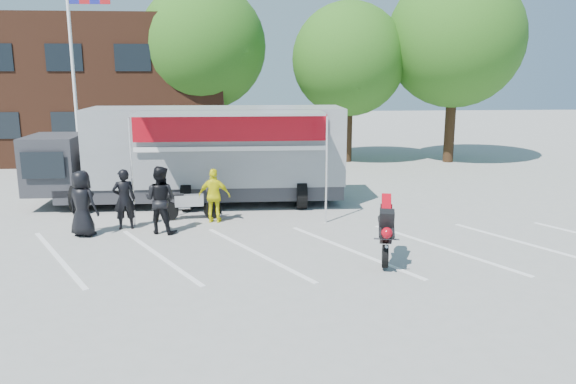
{
  "coord_description": "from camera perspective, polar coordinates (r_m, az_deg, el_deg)",
  "views": [
    {
      "loc": [
        -0.03,
        -12.34,
        4.45
      ],
      "look_at": [
        1.08,
        2.09,
        1.3
      ],
      "focal_mm": 35.0,
      "sensor_mm": 36.0,
      "label": 1
    }
  ],
  "objects": [
    {
      "name": "ground",
      "position": [
        13.11,
        -4.05,
        -7.58
      ],
      "size": [
        100.0,
        100.0,
        0.0
      ],
      "primitive_type": "plane",
      "color": "gray",
      "rests_on": "ground"
    },
    {
      "name": "parked_motorcycle",
      "position": [
        17.36,
        -9.78,
        -2.75
      ],
      "size": [
        1.95,
        0.82,
        0.99
      ],
      "primitive_type": null,
      "rotation": [
        0.0,
        0.0,
        1.67
      ],
      "color": "#B7B7BC",
      "rests_on": "ground"
    },
    {
      "name": "tree_mid",
      "position": [
        27.8,
        6.18,
        13.23
      ],
      "size": [
        5.44,
        5.44,
        7.68
      ],
      "color": "#382314",
      "rests_on": "ground"
    },
    {
      "name": "office_building",
      "position": [
        31.95,
        -22.93,
        9.62
      ],
      "size": [
        18.0,
        8.0,
        7.0
      ],
      "primitive_type": "cube",
      "color": "#4F2919",
      "rests_on": "ground"
    },
    {
      "name": "spectator_leather_a",
      "position": [
        16.21,
        -20.17,
        -1.1
      ],
      "size": [
        1.05,
        0.9,
        1.82
      ],
      "primitive_type": "imported",
      "rotation": [
        0.0,
        0.0,
        2.71
      ],
      "color": "black",
      "rests_on": "ground"
    },
    {
      "name": "transporter_truck",
      "position": [
        19.36,
        -8.54,
        -1.15
      ],
      "size": [
        10.21,
        4.93,
        3.25
      ],
      "primitive_type": null,
      "rotation": [
        0.0,
        0.0,
        -0.0
      ],
      "color": "gray",
      "rests_on": "ground"
    },
    {
      "name": "flagpole",
      "position": [
        23.19,
        -20.5,
        13.02
      ],
      "size": [
        1.61,
        0.12,
        8.0
      ],
      "color": "white",
      "rests_on": "ground"
    },
    {
      "name": "parking_bay_lines",
      "position": [
        14.06,
        -4.09,
        -6.18
      ],
      "size": [
        18.09,
        13.33,
        0.01
      ],
      "primitive_type": "cube",
      "rotation": [
        0.0,
        0.0,
        0.52
      ],
      "color": "white",
      "rests_on": "ground"
    },
    {
      "name": "spectator_leather_c",
      "position": [
        15.89,
        -12.85,
        -0.78
      ],
      "size": [
        1.1,
        0.98,
        1.89
      ],
      "primitive_type": "imported",
      "rotation": [
        0.0,
        0.0,
        2.81
      ],
      "color": "black",
      "rests_on": "ground"
    },
    {
      "name": "spectator_hivis",
      "position": [
        16.76,
        -7.49,
        -0.38
      ],
      "size": [
        1.0,
        0.53,
        1.61
      ],
      "primitive_type": "imported",
      "rotation": [
        0.0,
        0.0,
        2.99
      ],
      "color": "#F6F00C",
      "rests_on": "ground"
    },
    {
      "name": "tree_right",
      "position": [
        28.69,
        16.62,
        14.64
      ],
      "size": [
        6.46,
        6.46,
        9.12
      ],
      "color": "#382314",
      "rests_on": "ground"
    },
    {
      "name": "tree_left",
      "position": [
        28.43,
        -8.65,
        14.39
      ],
      "size": [
        6.12,
        6.12,
        8.64
      ],
      "color": "#382314",
      "rests_on": "ground"
    },
    {
      "name": "spectator_leather_b",
      "position": [
        16.56,
        -16.3,
        -0.71
      ],
      "size": [
        0.71,
        0.55,
        1.74
      ],
      "primitive_type": "imported",
      "rotation": [
        0.0,
        0.0,
        3.38
      ],
      "color": "black",
      "rests_on": "ground"
    },
    {
      "name": "stunt_bike_rider",
      "position": [
        13.65,
        9.7,
        -6.92
      ],
      "size": [
        1.02,
        1.64,
        1.79
      ],
      "primitive_type": null,
      "rotation": [
        0.0,
        0.0,
        -0.21
      ],
      "color": "black",
      "rests_on": "ground"
    }
  ]
}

